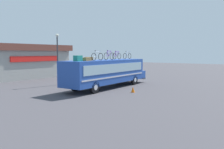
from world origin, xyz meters
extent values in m
plane|color=#423F44|center=(0.00, 0.00, 0.00)|extent=(120.00, 120.00, 0.00)
cube|color=#23479E|center=(0.00, 0.00, 1.68)|extent=(10.71, 2.56, 2.25)
cube|color=#23479E|center=(5.83, 0.00, 0.97)|extent=(0.94, 2.35, 0.82)
cube|color=#99B7C6|center=(0.00, -1.29, 2.04)|extent=(9.86, 0.04, 0.84)
cube|color=#99B7C6|center=(0.00, 1.29, 2.04)|extent=(9.86, 0.04, 0.84)
cube|color=silver|center=(0.00, -1.30, 1.23)|extent=(10.28, 0.03, 0.12)
cube|color=silver|center=(0.00, 1.30, 1.23)|extent=(10.28, 0.03, 0.12)
cube|color=silver|center=(6.36, 0.00, 0.47)|extent=(0.16, 2.43, 0.24)
cylinder|color=black|center=(3.64, -1.14, 0.53)|extent=(1.06, 0.28, 1.06)
cylinder|color=silver|center=(3.64, -1.14, 0.53)|extent=(0.48, 0.30, 0.48)
cylinder|color=black|center=(3.64, 1.14, 0.53)|extent=(1.06, 0.28, 1.06)
cylinder|color=silver|center=(3.64, 1.14, 0.53)|extent=(0.48, 0.30, 0.48)
cylinder|color=black|center=(-3.32, -1.14, 0.53)|extent=(1.06, 0.28, 1.06)
cylinder|color=silver|center=(-3.32, -1.14, 0.53)|extent=(0.48, 0.30, 0.48)
cylinder|color=black|center=(-3.32, 1.14, 0.53)|extent=(1.06, 0.28, 1.06)
cylinder|color=silver|center=(-3.32, 1.14, 0.53)|extent=(0.48, 0.30, 0.48)
cube|color=#1E7F66|center=(-4.34, -0.18, 3.04)|extent=(0.63, 0.50, 0.48)
cube|color=olive|center=(-3.38, -0.31, 2.95)|extent=(0.66, 0.46, 0.29)
cube|color=olive|center=(-2.53, 0.15, 2.96)|extent=(0.76, 0.41, 0.32)
torus|color=black|center=(-2.47, -0.39, 3.15)|extent=(0.69, 0.04, 0.69)
torus|color=black|center=(-1.44, -0.39, 3.15)|extent=(0.69, 0.04, 0.69)
cylinder|color=white|center=(-2.16, -0.39, 3.41)|extent=(0.20, 0.04, 0.49)
cylinder|color=white|center=(-1.85, -0.39, 3.39)|extent=(0.48, 0.04, 0.47)
cylinder|color=white|center=(-1.93, -0.39, 3.63)|extent=(0.62, 0.04, 0.07)
cylinder|color=white|center=(-2.27, -0.39, 3.16)|extent=(0.39, 0.03, 0.05)
cylinder|color=white|center=(-2.36, -0.39, 3.40)|extent=(0.25, 0.03, 0.51)
cylinder|color=white|center=(-1.53, -0.39, 3.38)|extent=(0.22, 0.03, 0.48)
cylinder|color=silver|center=(-1.63, -0.39, 3.67)|extent=(0.03, 0.44, 0.03)
ellipsoid|color=black|center=(-2.24, -0.39, 3.69)|extent=(0.20, 0.08, 0.06)
torus|color=black|center=(-0.36, -0.23, 3.17)|extent=(0.73, 0.04, 0.73)
torus|color=black|center=(0.64, -0.23, 3.17)|extent=(0.73, 0.04, 0.73)
cylinder|color=purple|center=(-0.06, -0.23, 3.44)|extent=(0.19, 0.04, 0.52)
cylinder|color=purple|center=(0.24, -0.23, 3.42)|extent=(0.47, 0.04, 0.50)
cylinder|color=purple|center=(0.16, -0.23, 3.68)|extent=(0.60, 0.04, 0.07)
cylinder|color=purple|center=(-0.17, -0.23, 3.18)|extent=(0.38, 0.03, 0.05)
cylinder|color=purple|center=(-0.25, -0.23, 3.43)|extent=(0.25, 0.03, 0.54)
cylinder|color=purple|center=(0.55, -0.23, 3.41)|extent=(0.21, 0.03, 0.51)
cylinder|color=silver|center=(0.46, -0.23, 3.71)|extent=(0.03, 0.44, 0.03)
ellipsoid|color=black|center=(-0.14, -0.23, 3.74)|extent=(0.20, 0.08, 0.06)
torus|color=black|center=(1.67, 0.17, 3.15)|extent=(0.69, 0.04, 0.69)
torus|color=black|center=(2.63, 0.17, 3.15)|extent=(0.69, 0.04, 0.69)
cylinder|color=purple|center=(1.95, 0.17, 3.41)|extent=(0.19, 0.04, 0.49)
cylinder|color=purple|center=(2.24, 0.17, 3.39)|extent=(0.45, 0.04, 0.47)
cylinder|color=purple|center=(2.17, 0.17, 3.63)|extent=(0.58, 0.04, 0.07)
cylinder|color=purple|center=(1.85, 0.17, 3.16)|extent=(0.37, 0.03, 0.05)
cylinder|color=purple|center=(1.77, 0.17, 3.40)|extent=(0.24, 0.03, 0.51)
cylinder|color=purple|center=(2.54, 0.17, 3.38)|extent=(0.20, 0.03, 0.48)
cylinder|color=silver|center=(2.46, 0.17, 3.66)|extent=(0.03, 0.44, 0.03)
ellipsoid|color=black|center=(1.88, 0.17, 3.69)|extent=(0.20, 0.08, 0.06)
torus|color=black|center=(3.70, 0.12, 3.14)|extent=(0.68, 0.04, 0.68)
torus|color=black|center=(4.74, 0.12, 3.14)|extent=(0.68, 0.04, 0.68)
cylinder|color=white|center=(4.01, 0.12, 3.40)|extent=(0.20, 0.04, 0.48)
cylinder|color=white|center=(4.32, 0.12, 3.38)|extent=(0.49, 0.04, 0.47)
cylinder|color=white|center=(4.24, 0.12, 3.62)|extent=(0.63, 0.04, 0.07)
cylinder|color=white|center=(3.90, 0.12, 3.15)|extent=(0.40, 0.03, 0.05)
cylinder|color=white|center=(3.81, 0.12, 3.39)|extent=(0.26, 0.03, 0.50)
cylinder|color=white|center=(4.65, 0.12, 3.37)|extent=(0.22, 0.03, 0.47)
cylinder|color=silver|center=(4.55, 0.12, 3.65)|extent=(0.03, 0.44, 0.03)
ellipsoid|color=black|center=(3.93, 0.12, 3.67)|extent=(0.20, 0.08, 0.06)
cube|color=#9E9E99|center=(0.99, 16.53, 1.89)|extent=(12.36, 8.46, 3.79)
cube|color=brown|center=(0.99, 16.53, 4.21)|extent=(13.35, 9.14, 0.85)
cube|color=red|center=(0.99, 12.20, 2.73)|extent=(7.42, 0.16, 0.70)
cone|color=orange|center=(-0.93, -3.58, 0.25)|extent=(0.33, 0.33, 0.51)
cylinder|color=#38383D|center=(-1.33, 5.56, 2.64)|extent=(0.14, 0.14, 5.28)
sphere|color=#F2EDCC|center=(-1.33, 5.56, 5.37)|extent=(0.31, 0.31, 0.31)
camera|label=1|loc=(-19.28, -13.97, 3.51)|focal=38.35mm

